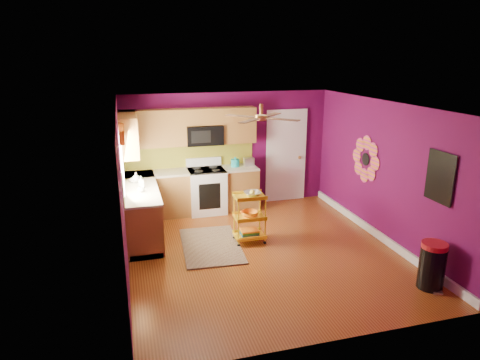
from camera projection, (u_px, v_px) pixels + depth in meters
name	position (u px, v px, depth m)	size (l,w,h in m)	color
ground	(263.00, 251.00, 7.37)	(5.00, 5.00, 0.00)	#6C3110
room_envelope	(266.00, 159.00, 6.91)	(4.54, 5.04, 2.52)	#550941
lower_cabinets	(171.00, 201.00, 8.58)	(2.81, 2.31, 0.94)	brown
electric_range	(207.00, 190.00, 9.10)	(0.76, 0.66, 1.13)	white
upper_cabinetry	(171.00, 130.00, 8.55)	(2.80, 2.30, 1.26)	brown
left_window	(122.00, 148.00, 7.28)	(0.08, 1.35, 1.08)	white
panel_door	(286.00, 157.00, 9.70)	(0.95, 0.11, 2.15)	white
right_wall_art	(396.00, 166.00, 7.22)	(0.04, 2.74, 1.04)	black
ceiling_fan	(261.00, 117.00, 6.91)	(1.01, 1.01, 0.26)	#BF8C3F
shag_rug	(211.00, 245.00, 7.57)	(1.00, 1.63, 0.02)	black
rolling_cart	(250.00, 216.00, 7.61)	(0.55, 0.41, 0.98)	yellow
trash_can	(432.00, 266.00, 6.14)	(0.47, 0.47, 0.70)	black
teal_kettle	(235.00, 163.00, 9.19)	(0.18, 0.18, 0.21)	#169DA8
toaster	(249.00, 162.00, 9.24)	(0.22, 0.15, 0.18)	beige
soap_bottle_a	(141.00, 182.00, 7.73)	(0.09, 0.10, 0.21)	#EA3F72
soap_bottle_b	(136.00, 177.00, 8.09)	(0.14, 0.14, 0.18)	white
counter_dish	(136.00, 181.00, 8.08)	(0.24, 0.24, 0.06)	white
counter_cup	(141.00, 189.00, 7.50)	(0.12, 0.12, 0.09)	white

